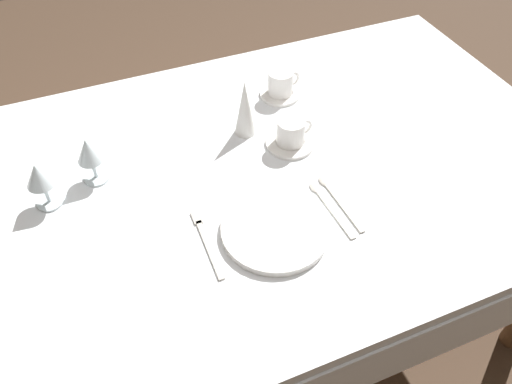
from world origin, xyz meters
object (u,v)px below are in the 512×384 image
fork_outer (206,241)px  wine_glass_centre (89,153)px  dinner_plate (275,229)px  spoon_dessert (336,196)px  wine_glass_left (39,177)px  spoon_soup (326,202)px  coffee_cup_left (291,131)px  coffee_cup_right (281,82)px  napkin_folded (245,108)px

fork_outer → wine_glass_centre: (-0.20, 0.31, 0.09)m
dinner_plate → spoon_dessert: 0.19m
spoon_dessert → wine_glass_left: (-0.67, 0.25, 0.09)m
spoon_soup → coffee_cup_left: coffee_cup_left is taller
dinner_plate → spoon_soup: (0.16, 0.04, -0.01)m
spoon_soup → wine_glass_left: wine_glass_left is taller
wine_glass_centre → wine_glass_left: wine_glass_centre is taller
spoon_soup → wine_glass_left: (-0.64, 0.26, 0.09)m
dinner_plate → coffee_cup_right: bearing=64.5°
fork_outer → coffee_cup_left: bearing=35.9°
spoon_soup → napkin_folded: size_ratio=1.19×
coffee_cup_left → fork_outer: bearing=-144.1°
dinner_plate → wine_glass_left: wine_glass_left is taller
wine_glass_centre → napkin_folded: size_ratio=0.77×
wine_glass_left → napkin_folded: bearing=7.2°
spoon_dessert → wine_glass_left: size_ratio=1.59×
fork_outer → spoon_dessert: (0.35, 0.01, 0.00)m
dinner_plate → napkin_folded: napkin_folded is taller
coffee_cup_right → wine_glass_centre: 0.62m
wine_glass_centre → coffee_cup_right: bearing=14.2°
spoon_dessert → spoon_soup: bearing=-161.6°
spoon_soup → coffee_cup_left: bearing=87.3°
coffee_cup_left → napkin_folded: 0.14m
fork_outer → spoon_soup: size_ratio=1.04×
fork_outer → coffee_cup_left: (0.33, 0.24, 0.04)m
spoon_soup → napkin_folded: 0.35m
spoon_soup → coffee_cup_left: size_ratio=1.95×
spoon_soup → spoon_dessert: 0.03m
dinner_plate → spoon_soup: bearing=13.0°
dinner_plate → coffee_cup_right: coffee_cup_right is taller
fork_outer → dinner_plate: bearing=-12.3°
fork_outer → wine_glass_left: (-0.32, 0.26, 0.09)m
fork_outer → wine_glass_centre: wine_glass_centre is taller
coffee_cup_left → coffee_cup_right: (0.07, 0.22, 0.00)m
dinner_plate → coffee_cup_left: 0.32m
spoon_soup → wine_glass_left: bearing=157.6°
spoon_dessert → coffee_cup_left: 0.23m
fork_outer → napkin_folded: napkin_folded is taller
coffee_cup_left → wine_glass_centre: bearing=172.4°
dinner_plate → wine_glass_left: size_ratio=2.00×
fork_outer → coffee_cup_right: size_ratio=2.05×
fork_outer → spoon_dessert: 0.35m
spoon_soup → coffee_cup_right: 0.47m
spoon_soup → spoon_dessert: (0.03, 0.01, 0.00)m
wine_glass_centre → wine_glass_left: size_ratio=1.01×
wine_glass_left → napkin_folded: (0.55, 0.07, -0.00)m
dinner_plate → wine_glass_centre: (-0.36, 0.34, 0.08)m
coffee_cup_right → spoon_dessert: bearing=-96.2°
coffee_cup_left → wine_glass_left: (-0.65, 0.03, 0.04)m
spoon_dessert → coffee_cup_right: coffee_cup_right is taller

